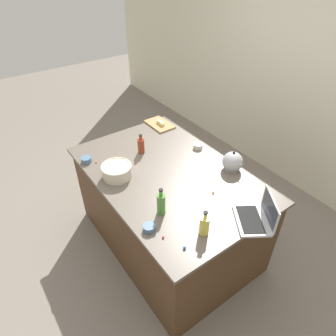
{
  "coord_description": "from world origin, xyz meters",
  "views": [
    {
      "loc": [
        1.67,
        -1.2,
        2.52
      ],
      "look_at": [
        0.0,
        0.0,
        0.95
      ],
      "focal_mm": 31.84,
      "sensor_mm": 36.0,
      "label": 1
    }
  ],
  "objects_px": {
    "bottle_oil": "(204,225)",
    "cutting_board": "(160,124)",
    "laptop": "(257,216)",
    "bottle_olive": "(161,204)",
    "mixing_bowl_large": "(117,171)",
    "ramekin_medium": "(86,160)",
    "bottle_soy": "(141,145)",
    "butter_stick_left": "(161,123)",
    "kettle": "(233,162)",
    "ramekin_wide": "(198,146)",
    "ramekin_small": "(149,228)"
  },
  "relations": [
    {
      "from": "mixing_bowl_large",
      "to": "bottle_soy",
      "type": "height_order",
      "value": "bottle_soy"
    },
    {
      "from": "bottle_oil",
      "to": "bottle_olive",
      "type": "bearing_deg",
      "value": -158.74
    },
    {
      "from": "bottle_soy",
      "to": "ramekin_small",
      "type": "relative_size",
      "value": 2.24
    },
    {
      "from": "bottle_soy",
      "to": "butter_stick_left",
      "type": "distance_m",
      "value": 0.55
    },
    {
      "from": "bottle_oil",
      "to": "ramekin_medium",
      "type": "relative_size",
      "value": 2.19
    },
    {
      "from": "kettle",
      "to": "ramekin_medium",
      "type": "relative_size",
      "value": 2.29
    },
    {
      "from": "bottle_oil",
      "to": "ramekin_small",
      "type": "relative_size",
      "value": 2.34
    },
    {
      "from": "laptop",
      "to": "kettle",
      "type": "relative_size",
      "value": 1.79
    },
    {
      "from": "laptop",
      "to": "butter_stick_left",
      "type": "distance_m",
      "value": 1.58
    },
    {
      "from": "mixing_bowl_large",
      "to": "bottle_soy",
      "type": "bearing_deg",
      "value": 118.16
    },
    {
      "from": "bottle_olive",
      "to": "kettle",
      "type": "distance_m",
      "value": 0.82
    },
    {
      "from": "bottle_olive",
      "to": "cutting_board",
      "type": "height_order",
      "value": "bottle_olive"
    },
    {
      "from": "bottle_oil",
      "to": "cutting_board",
      "type": "bearing_deg",
      "value": 156.91
    },
    {
      "from": "mixing_bowl_large",
      "to": "bottle_oil",
      "type": "distance_m",
      "value": 0.93
    },
    {
      "from": "ramekin_small",
      "to": "mixing_bowl_large",
      "type": "bearing_deg",
      "value": 171.15
    },
    {
      "from": "cutting_board",
      "to": "ramekin_medium",
      "type": "height_order",
      "value": "ramekin_medium"
    },
    {
      "from": "kettle",
      "to": "laptop",
      "type": "bearing_deg",
      "value": -28.74
    },
    {
      "from": "butter_stick_left",
      "to": "kettle",
      "type": "bearing_deg",
      "value": 3.88
    },
    {
      "from": "mixing_bowl_large",
      "to": "bottle_oil",
      "type": "relative_size",
      "value": 1.29
    },
    {
      "from": "bottle_oil",
      "to": "bottle_soy",
      "type": "height_order",
      "value": "bottle_oil"
    },
    {
      "from": "kettle",
      "to": "cutting_board",
      "type": "distance_m",
      "value": 1.04
    },
    {
      "from": "laptop",
      "to": "bottle_oil",
      "type": "distance_m",
      "value": 0.41
    },
    {
      "from": "butter_stick_left",
      "to": "mixing_bowl_large",
      "type": "bearing_deg",
      "value": -57.47
    },
    {
      "from": "laptop",
      "to": "cutting_board",
      "type": "xyz_separation_m",
      "value": [
        -1.59,
        0.23,
        -0.04
      ]
    },
    {
      "from": "bottle_soy",
      "to": "butter_stick_left",
      "type": "height_order",
      "value": "bottle_soy"
    },
    {
      "from": "mixing_bowl_large",
      "to": "ramekin_medium",
      "type": "distance_m",
      "value": 0.38
    },
    {
      "from": "bottle_olive",
      "to": "laptop",
      "type": "bearing_deg",
      "value": 47.42
    },
    {
      "from": "butter_stick_left",
      "to": "cutting_board",
      "type": "bearing_deg",
      "value": 180.0
    },
    {
      "from": "mixing_bowl_large",
      "to": "ramekin_medium",
      "type": "bearing_deg",
      "value": -159.76
    },
    {
      "from": "laptop",
      "to": "butter_stick_left",
      "type": "xyz_separation_m",
      "value": [
        -1.56,
        0.23,
        -0.01
      ]
    },
    {
      "from": "bottle_olive",
      "to": "ramekin_wide",
      "type": "distance_m",
      "value": 0.95
    },
    {
      "from": "bottle_oil",
      "to": "bottle_soy",
      "type": "relative_size",
      "value": 1.04
    },
    {
      "from": "bottle_soy",
      "to": "cutting_board",
      "type": "xyz_separation_m",
      "value": [
        -0.34,
        0.44,
        -0.07
      ]
    },
    {
      "from": "cutting_board",
      "to": "mixing_bowl_large",
      "type": "bearing_deg",
      "value": -56.46
    },
    {
      "from": "laptop",
      "to": "bottle_olive",
      "type": "xyz_separation_m",
      "value": [
        -0.47,
        -0.51,
        0.05
      ]
    },
    {
      "from": "cutting_board",
      "to": "ramekin_medium",
      "type": "relative_size",
      "value": 3.53
    },
    {
      "from": "cutting_board",
      "to": "ramekin_wide",
      "type": "distance_m",
      "value": 0.6
    },
    {
      "from": "bottle_olive",
      "to": "bottle_soy",
      "type": "relative_size",
      "value": 1.18
    },
    {
      "from": "bottle_oil",
      "to": "mixing_bowl_large",
      "type": "bearing_deg",
      "value": -168.17
    },
    {
      "from": "bottle_oil",
      "to": "kettle",
      "type": "distance_m",
      "value": 0.8
    },
    {
      "from": "laptop",
      "to": "mixing_bowl_large",
      "type": "bearing_deg",
      "value": -151.29
    },
    {
      "from": "bottle_soy",
      "to": "ramekin_medium",
      "type": "height_order",
      "value": "bottle_soy"
    },
    {
      "from": "bottle_oil",
      "to": "butter_stick_left",
      "type": "bearing_deg",
      "value": 156.61
    },
    {
      "from": "kettle",
      "to": "butter_stick_left",
      "type": "xyz_separation_m",
      "value": [
        -1.02,
        -0.07,
        -0.04
      ]
    },
    {
      "from": "bottle_oil",
      "to": "butter_stick_left",
      "type": "distance_m",
      "value": 1.55
    },
    {
      "from": "cutting_board",
      "to": "butter_stick_left",
      "type": "distance_m",
      "value": 0.03
    },
    {
      "from": "butter_stick_left",
      "to": "ramekin_small",
      "type": "xyz_separation_m",
      "value": [
        1.18,
        -0.91,
        -0.01
      ]
    },
    {
      "from": "butter_stick_left",
      "to": "laptop",
      "type": "bearing_deg",
      "value": -8.42
    },
    {
      "from": "bottle_olive",
      "to": "butter_stick_left",
      "type": "distance_m",
      "value": 1.32
    },
    {
      "from": "mixing_bowl_large",
      "to": "ramekin_wide",
      "type": "xyz_separation_m",
      "value": [
        0.06,
        0.85,
        -0.04
      ]
    }
  ]
}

